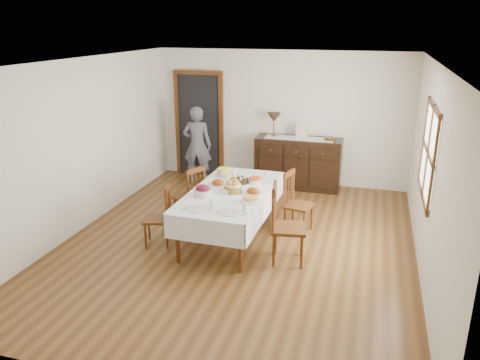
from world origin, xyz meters
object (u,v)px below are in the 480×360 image
(person, at_px, (197,143))
(chair_right_far, at_px, (296,202))
(chair_right_near, at_px, (285,224))
(table_lamp, at_px, (274,118))
(dining_table, at_px, (231,197))
(chair_left_far, at_px, (191,195))
(sideboard, at_px, (298,163))
(chair_left_near, at_px, (160,215))

(person, bearing_deg, chair_right_far, 134.02)
(chair_right_near, bearing_deg, table_lamp, 6.70)
(chair_right_near, xyz_separation_m, person, (-2.30, 2.75, 0.28))
(dining_table, relative_size, chair_left_far, 2.32)
(chair_right_far, distance_m, table_lamp, 2.37)
(sideboard, xyz_separation_m, table_lamp, (-0.51, 0.01, 0.85))
(table_lamp, bearing_deg, dining_table, -91.60)
(sideboard, bearing_deg, dining_table, -102.63)
(chair_right_near, bearing_deg, chair_right_far, -7.40)
(chair_right_near, relative_size, person, 0.65)
(dining_table, xyz_separation_m, table_lamp, (0.07, 2.59, 0.67))
(chair_left_near, relative_size, person, 0.54)
(chair_left_far, relative_size, sideboard, 0.59)
(person, bearing_deg, table_lamp, -176.66)
(chair_left_near, relative_size, table_lamp, 1.96)
(chair_right_near, bearing_deg, chair_left_far, 55.14)
(chair_right_near, relative_size, sideboard, 0.66)
(dining_table, distance_m, chair_left_far, 0.87)
(sideboard, distance_m, person, 2.03)
(chair_left_far, relative_size, person, 0.58)
(chair_left_near, relative_size, chair_left_far, 0.94)
(sideboard, bearing_deg, chair_right_far, -81.56)
(dining_table, xyz_separation_m, chair_left_far, (-0.78, 0.36, -0.18))
(dining_table, distance_m, table_lamp, 2.67)
(sideboard, bearing_deg, chair_right_near, -84.02)
(chair_left_near, xyz_separation_m, chair_left_far, (0.14, 0.84, 0.03))
(chair_left_far, relative_size, chair_right_near, 0.89)
(chair_left_far, height_order, sideboard, sideboard)
(chair_right_far, xyz_separation_m, table_lamp, (-0.81, 2.05, 0.86))
(dining_table, distance_m, chair_left_near, 1.06)
(dining_table, bearing_deg, chair_left_far, 156.66)
(chair_left_near, distance_m, chair_right_near, 1.82)
(chair_left_near, distance_m, table_lamp, 3.35)
(chair_right_near, distance_m, table_lamp, 3.27)
(chair_right_far, bearing_deg, chair_left_near, 133.29)
(chair_left_near, bearing_deg, sideboard, 136.91)
(chair_left_near, height_order, chair_right_near, chair_right_near)
(chair_left_far, bearing_deg, sideboard, 174.59)
(chair_left_near, distance_m, person, 2.83)
(chair_left_near, height_order, chair_right_far, chair_right_far)
(chair_left_far, height_order, chair_right_far, chair_left_far)
(chair_left_near, relative_size, chair_right_far, 0.95)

